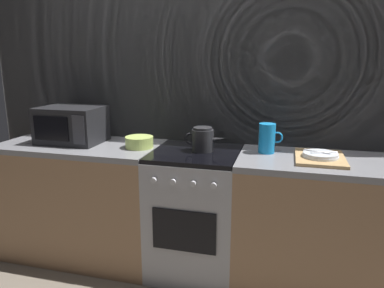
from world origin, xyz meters
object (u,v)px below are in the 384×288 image
at_px(dish_pile, 320,157).
at_px(mixing_bowl, 139,142).
at_px(kettle, 203,139).
at_px(stove_unit, 196,212).
at_px(microwave, 72,125).
at_px(pitcher, 267,138).

bearing_deg(dish_pile, mixing_bowl, -179.90).
bearing_deg(kettle, dish_pile, -1.76).
bearing_deg(stove_unit, microwave, 178.35).
bearing_deg(kettle, stove_unit, -150.23).
xyz_separation_m(microwave, kettle, (1.02, -0.00, -0.05)).
distance_m(stove_unit, mixing_bowl, 0.64).
xyz_separation_m(stove_unit, dish_pile, (0.81, 0.00, 0.47)).
distance_m(mixing_bowl, pitcher, 0.90).
relative_size(microwave, dish_pile, 1.15).
bearing_deg(mixing_bowl, microwave, 177.05).
bearing_deg(stove_unit, pitcher, 10.49).
bearing_deg(pitcher, microwave, -177.64).
bearing_deg(pitcher, mixing_bowl, -174.34).
bearing_deg(kettle, microwave, 179.84).
xyz_separation_m(kettle, dish_pile, (0.77, -0.02, -0.06)).
bearing_deg(microwave, mixing_bowl, -2.95).
bearing_deg(pitcher, stove_unit, -169.51).
relative_size(stove_unit, dish_pile, 2.25).
xyz_separation_m(kettle, mixing_bowl, (-0.46, -0.03, -0.04)).
bearing_deg(pitcher, kettle, -171.72).
distance_m(kettle, dish_pile, 0.77).
height_order(microwave, kettle, microwave).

